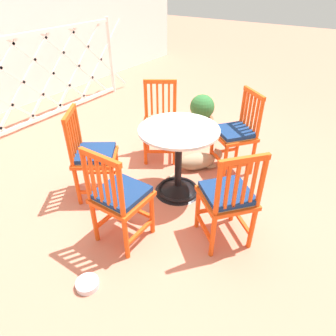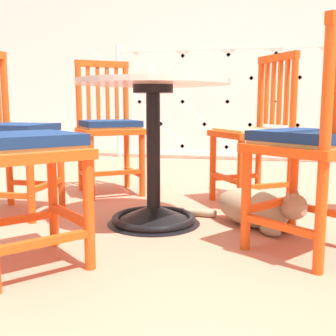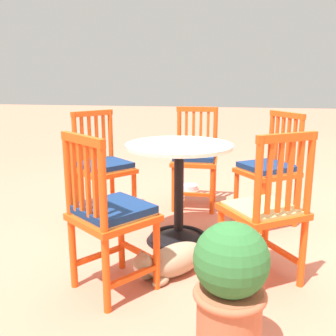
# 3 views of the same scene
# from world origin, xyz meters

# --- Properties ---
(ground_plane) EXTENTS (24.00, 24.00, 0.00)m
(ground_plane) POSITION_xyz_m (0.00, 0.00, 0.00)
(ground_plane) COLOR #C6755B
(building_wall_backdrop) EXTENTS (10.00, 0.20, 2.80)m
(building_wall_backdrop) POSITION_xyz_m (0.00, 3.52, 1.40)
(building_wall_backdrop) COLOR white
(building_wall_backdrop) RESTS_ON ground_plane
(lattice_fence_panel) EXTENTS (3.68, 0.06, 1.29)m
(lattice_fence_panel) POSITION_xyz_m (0.50, 2.62, 0.64)
(lattice_fence_panel) COLOR white
(lattice_fence_panel) RESTS_ON ground_plane
(cafe_table) EXTENTS (0.76, 0.76, 0.73)m
(cafe_table) POSITION_xyz_m (0.06, -0.04, 0.28)
(cafe_table) COLOR black
(cafe_table) RESTS_ON ground_plane
(orange_chair_at_corner) EXTENTS (0.56, 0.56, 0.91)m
(orange_chair_at_corner) POSITION_xyz_m (-0.42, 0.64, 0.45)
(orange_chair_at_corner) COLOR #E04C14
(orange_chair_at_corner) RESTS_ON ground_plane
(orange_chair_near_fence) EXTENTS (0.40, 0.40, 0.91)m
(orange_chair_near_fence) POSITION_xyz_m (-0.74, 0.00, 0.45)
(orange_chair_near_fence) COLOR #E04C14
(orange_chair_near_fence) RESTS_ON ground_plane
(orange_chair_tucked_in) EXTENTS (0.56, 0.56, 0.91)m
(orange_chair_tucked_in) POSITION_xyz_m (-0.27, -0.71, 0.45)
(orange_chair_tucked_in) COLOR #E04C14
(orange_chair_tucked_in) RESTS_ON ground_plane
(orange_chair_facing_out) EXTENTS (0.56, 0.56, 0.91)m
(orange_chair_facing_out) POSITION_xyz_m (0.79, -0.32, 0.45)
(orange_chair_facing_out) COLOR #E04C14
(orange_chair_facing_out) RESTS_ON ground_plane
(orange_chair_by_planter) EXTENTS (0.55, 0.55, 0.91)m
(orange_chair_by_planter) POSITION_xyz_m (0.56, 0.53, 0.43)
(orange_chair_by_planter) COLOR #E04C14
(orange_chair_by_planter) RESTS_ON ground_plane
(tabby_cat) EXTENTS (0.66, 0.45, 0.23)m
(tabby_cat) POSITION_xyz_m (0.59, -0.01, 0.10)
(tabby_cat) COLOR #9E896B
(tabby_cat) RESTS_ON ground_plane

